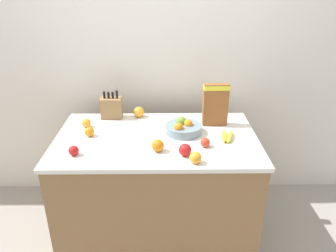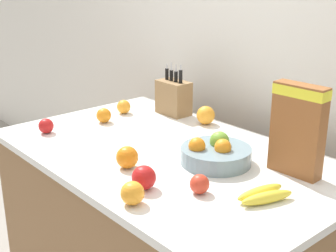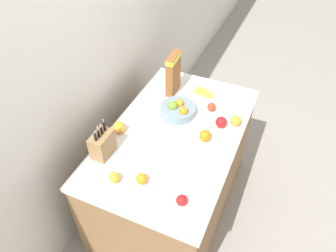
% 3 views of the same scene
% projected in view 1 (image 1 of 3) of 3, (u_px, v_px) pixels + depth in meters
% --- Properties ---
extents(ground_plane, '(14.00, 14.00, 0.00)m').
position_uv_depth(ground_plane, '(158.00, 229.00, 2.73)').
color(ground_plane, gray).
extents(wall_back, '(9.00, 0.06, 2.60)m').
position_uv_depth(wall_back, '(157.00, 56.00, 2.78)').
color(wall_back, silver).
rests_on(wall_back, ground_plane).
extents(counter, '(1.45, 0.89, 0.87)m').
position_uv_depth(counter, '(157.00, 186.00, 2.55)').
color(counter, olive).
rests_on(counter, ground_plane).
extents(knife_block, '(0.17, 0.10, 0.26)m').
position_uv_depth(knife_block, '(112.00, 108.00, 2.65)').
color(knife_block, '#937047').
rests_on(knife_block, counter).
extents(cereal_box, '(0.19, 0.07, 0.33)m').
position_uv_depth(cereal_box, '(216.00, 103.00, 2.48)').
color(cereal_box, brown).
rests_on(cereal_box, counter).
extents(fruit_bowl, '(0.27, 0.27, 0.11)m').
position_uv_depth(fruit_bowl, '(183.00, 128.00, 2.41)').
color(fruit_bowl, gray).
rests_on(fruit_bowl, counter).
extents(banana_bunch, '(0.12, 0.20, 0.04)m').
position_uv_depth(banana_bunch, '(227.00, 136.00, 2.33)').
color(banana_bunch, yellow).
rests_on(banana_bunch, counter).
extents(apple_front, '(0.07, 0.07, 0.07)m').
position_uv_depth(apple_front, '(205.00, 142.00, 2.21)').
color(apple_front, red).
rests_on(apple_front, counter).
extents(apple_leftmost, '(0.08, 0.08, 0.08)m').
position_uv_depth(apple_leftmost, '(185.00, 150.00, 2.10)').
color(apple_leftmost, red).
rests_on(apple_leftmost, counter).
extents(apple_by_knife_block, '(0.07, 0.07, 0.07)m').
position_uv_depth(apple_by_knife_block, '(74.00, 151.00, 2.11)').
color(apple_by_knife_block, red).
rests_on(apple_by_knife_block, counter).
extents(orange_front_right, '(0.07, 0.07, 0.07)m').
position_uv_depth(orange_front_right, '(89.00, 132.00, 2.36)').
color(orange_front_right, orange).
rests_on(orange_front_right, counter).
extents(orange_mid_left, '(0.09, 0.09, 0.09)m').
position_uv_depth(orange_mid_left, '(139.00, 112.00, 2.67)').
color(orange_mid_left, orange).
rests_on(orange_mid_left, counter).
extents(orange_by_cereal, '(0.07, 0.07, 0.07)m').
position_uv_depth(orange_by_cereal, '(86.00, 123.00, 2.50)').
color(orange_by_cereal, orange).
rests_on(orange_by_cereal, counter).
extents(orange_near_bowl, '(0.08, 0.08, 0.08)m').
position_uv_depth(orange_near_bowl, '(158.00, 146.00, 2.15)').
color(orange_near_bowl, orange).
rests_on(orange_near_bowl, counter).
extents(orange_front_center, '(0.08, 0.08, 0.08)m').
position_uv_depth(orange_front_center, '(196.00, 158.00, 2.02)').
color(orange_front_center, orange).
rests_on(orange_front_center, counter).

